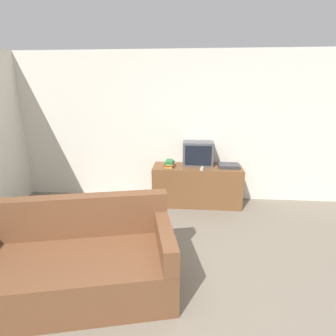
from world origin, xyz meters
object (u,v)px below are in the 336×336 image
at_px(tv_stand, 197,185).
at_px(book_stack, 169,163).
at_px(set_top_box, 229,166).
at_px(television, 198,153).
at_px(couch, 72,265).
at_px(remote_on_stand, 202,168).

bearing_deg(tv_stand, book_stack, -171.95).
distance_m(book_stack, set_top_box, 1.02).
relative_size(television, couch, 0.24).
relative_size(tv_stand, book_stack, 6.61).
height_order(tv_stand, television, television).
xyz_separation_m(tv_stand, set_top_box, (0.53, 0.00, 0.37)).
relative_size(television, remote_on_stand, 2.83).
relative_size(tv_stand, remote_on_stand, 8.26).
relative_size(book_stack, remote_on_stand, 1.25).
height_order(book_stack, remote_on_stand, book_stack).
bearing_deg(remote_on_stand, book_stack, 172.36).
distance_m(tv_stand, couch, 2.56).
relative_size(tv_stand, couch, 0.71).
bearing_deg(remote_on_stand, television, 104.90).
height_order(remote_on_stand, set_top_box, set_top_box).
height_order(couch, remote_on_stand, couch).
height_order(television, book_stack, television).
distance_m(remote_on_stand, set_top_box, 0.48).
bearing_deg(tv_stand, remote_on_stand, -62.52).
distance_m(television, couch, 2.72).
xyz_separation_m(television, book_stack, (-0.49, -0.18, -0.14)).
relative_size(tv_stand, set_top_box, 4.39).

